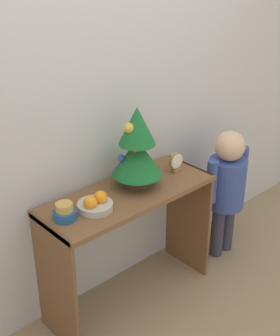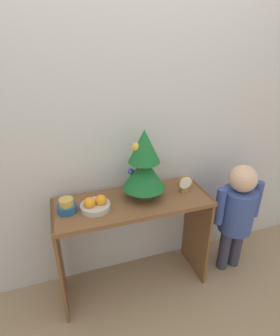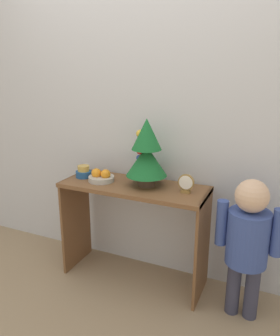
# 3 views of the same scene
# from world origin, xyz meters

# --- Properties ---
(ground_plane) EXTENTS (12.00, 12.00, 0.00)m
(ground_plane) POSITION_xyz_m (0.00, 0.00, 0.00)
(ground_plane) COLOR #997F60
(back_wall) EXTENTS (7.00, 0.05, 2.50)m
(back_wall) POSITION_xyz_m (0.00, 0.45, 1.25)
(back_wall) COLOR silver
(back_wall) RESTS_ON ground_plane
(console_table) EXTENTS (1.06, 0.41, 0.76)m
(console_table) POSITION_xyz_m (0.00, 0.20, 0.58)
(console_table) COLOR brown
(console_table) RESTS_ON ground_plane
(mini_tree) EXTENTS (0.29, 0.29, 0.48)m
(mini_tree) POSITION_xyz_m (0.09, 0.23, 1.01)
(mini_tree) COLOR #4C3828
(mini_tree) RESTS_ON console_table
(fruit_bowl) EXTENTS (0.19, 0.19, 0.10)m
(fruit_bowl) POSITION_xyz_m (-0.25, 0.18, 0.80)
(fruit_bowl) COLOR #B7B2A8
(fruit_bowl) RESTS_ON console_table
(singing_bowl) EXTENTS (0.12, 0.12, 0.09)m
(singing_bowl) POSITION_xyz_m (-0.43, 0.21, 0.80)
(singing_bowl) COLOR #235189
(singing_bowl) RESTS_ON console_table
(desk_clock) EXTENTS (0.11, 0.04, 0.13)m
(desk_clock) POSITION_xyz_m (0.39, 0.20, 0.83)
(desk_clock) COLOR olive
(desk_clock) RESTS_ON console_table
(child_figure) EXTENTS (0.40, 0.26, 0.94)m
(child_figure) POSITION_xyz_m (0.81, 0.13, 0.56)
(child_figure) COLOR #38384C
(child_figure) RESTS_ON ground_plane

